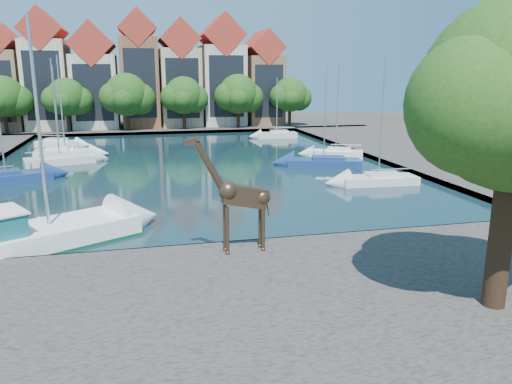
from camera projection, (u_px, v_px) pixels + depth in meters
ground at (239, 250)px, 24.83m from camera, size 160.00×160.00×0.00m
water_basin at (190, 164)px, 47.54m from camera, size 38.00×50.00×0.08m
near_quay at (276, 308)px, 18.15m from camera, size 50.00×14.00×0.50m
far_quay at (169, 127)px, 77.77m from camera, size 60.00×16.00×0.50m
right_quay at (425, 153)px, 53.03m from camera, size 14.00×52.00×0.50m
townhouse_west_end at (3, 81)px, 70.99m from camera, size 5.44×9.18×14.93m
townhouse_west_mid at (48, 75)px, 72.11m from camera, size 5.94×9.18×16.79m
townhouse_west_inner at (95, 81)px, 73.76m from camera, size 6.43×9.18×15.15m
townhouse_center at (140, 74)px, 74.97m from camera, size 5.44×9.18×16.93m
townhouse_east_inner at (180, 78)px, 76.45m from camera, size 5.94×9.18×15.79m
townhouse_east_mid at (222, 75)px, 77.80m from camera, size 6.43×9.18×16.65m
townhouse_east_end at (262, 82)px, 79.48m from camera, size 5.44×9.18×14.43m
far_tree_far_west at (4, 98)px, 66.54m from camera, size 7.28×5.60×7.68m
far_tree_west at (67, 98)px, 68.34m from camera, size 6.76×5.20×7.36m
far_tree_mid_west at (127, 96)px, 70.07m from camera, size 7.80×6.00×8.00m
far_tree_mid_east at (184, 97)px, 71.88m from camera, size 7.02×5.40×7.52m
far_tree_east at (239, 95)px, 73.63m from camera, size 7.54×5.80×7.84m
far_tree_far_east at (290, 96)px, 75.44m from camera, size 6.76×5.20×7.36m
giraffe_statue at (239, 196)px, 22.59m from camera, size 3.77×0.76×5.39m
motorsailer at (13, 236)px, 23.96m from camera, size 11.41×8.37×11.13m
sailboat_left_b at (6, 176)px, 39.44m from camera, size 7.17×4.62×9.61m
sailboat_left_c at (60, 158)px, 47.30m from camera, size 6.65×3.88×9.75m
sailboat_left_d at (65, 151)px, 51.03m from camera, size 5.94×2.12×10.16m
sailboat_left_e at (59, 142)px, 58.22m from camera, size 5.58×3.40×9.26m
sailboat_right_a at (378, 178)px, 38.83m from camera, size 6.14×2.48×9.85m
sailboat_right_b at (324, 161)px, 46.44m from camera, size 7.17×4.14×9.18m
sailboat_right_c at (336, 152)px, 51.06m from camera, size 5.72×3.93×9.46m
sailboat_right_d at (277, 134)px, 66.18m from camera, size 5.34×2.09×7.79m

